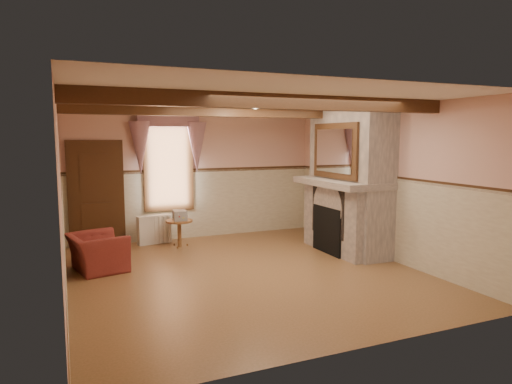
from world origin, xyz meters
name	(u,v)px	position (x,y,z in m)	size (l,w,h in m)	color
floor	(246,273)	(0.00, 0.00, 0.00)	(5.50, 6.00, 0.01)	brown
ceiling	(245,101)	(0.00, 0.00, 2.80)	(5.50, 6.00, 0.01)	silver
wall_back	(195,175)	(0.00, 3.00, 1.40)	(5.50, 0.02, 2.80)	#DEAA9A
wall_front	(355,219)	(0.00, -3.00, 1.40)	(5.50, 0.02, 2.80)	#DEAA9A
wall_left	(61,197)	(-2.75, 0.00, 1.40)	(0.02, 6.00, 2.80)	#DEAA9A
wall_right	(383,182)	(2.75, 0.00, 1.40)	(0.02, 6.00, 2.80)	#DEAA9A
wainscot	(246,228)	(0.00, 0.00, 0.75)	(5.50, 6.00, 1.50)	beige
chair_rail	(245,183)	(0.00, 0.00, 1.50)	(5.50, 6.00, 0.08)	black
firebox	(330,230)	(2.00, 0.60, 0.45)	(0.20, 0.95, 0.90)	black
armchair	(97,252)	(-2.24, 1.11, 0.31)	(0.95, 0.83, 0.62)	maroon
side_table	(179,233)	(-0.57, 2.23, 0.28)	(0.54, 0.54, 0.55)	brown
book_stack	(180,215)	(-0.56, 2.22, 0.65)	(0.26, 0.32, 0.20)	#B7AD8C
radiator	(154,230)	(-0.99, 2.70, 0.30)	(0.70, 0.18, 0.60)	silver
bowl	(343,177)	(2.24, 0.56, 1.47)	(0.37, 0.37, 0.09)	brown
mantel_clock	(320,171)	(2.24, 1.40, 1.52)	(0.14, 0.24, 0.20)	black
oil_lamp	(336,171)	(2.24, 0.80, 1.56)	(0.11, 0.11, 0.28)	#B98D34
candle_red	(361,178)	(2.24, -0.01, 1.50)	(0.06, 0.06, 0.16)	maroon
jar_yellow	(349,177)	(2.24, 0.36, 1.48)	(0.06, 0.06, 0.12)	yellow
fireplace	(350,180)	(2.42, 0.60, 1.40)	(0.85, 2.00, 2.80)	gray
mantel	(342,182)	(2.24, 0.60, 1.36)	(1.05, 2.05, 0.12)	gray
overmantel_mirror	(334,151)	(2.06, 0.60, 1.97)	(0.06, 1.44, 1.04)	silver
door	(96,195)	(-2.10, 2.94, 1.05)	(1.10, 0.10, 2.10)	black
window	(169,164)	(-0.60, 2.97, 1.65)	(1.06, 0.08, 2.02)	white
window_drapes	(169,136)	(-0.60, 2.88, 2.25)	(1.30, 0.14, 1.40)	gray
ceiling_beam_front	(278,102)	(0.00, -1.20, 2.70)	(5.50, 0.18, 0.20)	black
ceiling_beam_back	(221,111)	(0.00, 1.20, 2.70)	(5.50, 0.18, 0.20)	black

